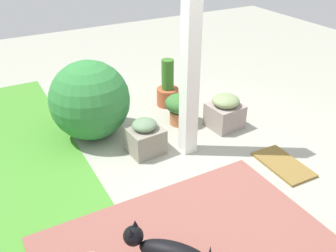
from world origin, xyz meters
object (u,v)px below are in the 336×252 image
object	(u,v)px
stone_planter_nearest	(225,112)
stone_planter_mid	(145,137)
terracotta_pot_broad	(180,107)
doormat	(283,164)
porch_pillar	(191,44)
round_shrub	(90,100)
terracotta_pot_tall	(168,89)

from	to	relation	value
stone_planter_nearest	stone_planter_mid	bearing A→B (deg)	91.37
terracotta_pot_broad	doormat	world-z (taller)	terracotta_pot_broad
porch_pillar	stone_planter_nearest	xyz separation A→B (m)	(0.25, -0.71, -1.08)
porch_pillar	round_shrub	distance (m)	1.47
round_shrub	terracotta_pot_broad	world-z (taller)	round_shrub
stone_planter_mid	terracotta_pot_broad	world-z (taller)	stone_planter_mid
terracotta_pot_tall	terracotta_pot_broad	xyz separation A→B (m)	(-0.56, 0.12, -0.00)
stone_planter_nearest	doormat	world-z (taller)	stone_planter_nearest
round_shrub	doormat	distance (m)	2.37
round_shrub	porch_pillar	bearing A→B (deg)	-135.41
stone_planter_nearest	round_shrub	world-z (taller)	round_shrub
stone_planter_mid	terracotta_pot_broad	size ratio (longest dim) A/B	1.02
porch_pillar	terracotta_pot_tall	size ratio (longest dim) A/B	3.76
stone_planter_mid	terracotta_pot_tall	size ratio (longest dim) A/B	0.61
stone_planter_nearest	doormat	bearing A→B (deg)	-176.83
porch_pillar	terracotta_pot_broad	bearing A→B (deg)	-22.57
stone_planter_mid	round_shrub	xyz separation A→B (m)	(0.65, 0.41, 0.29)
stone_planter_nearest	terracotta_pot_broad	size ratio (longest dim) A/B	1.10
stone_planter_nearest	round_shrub	distance (m)	1.71
stone_planter_nearest	terracotta_pot_tall	xyz separation A→B (m)	(0.92, 0.34, 0.03)
round_shrub	stone_planter_mid	bearing A→B (deg)	-147.84
stone_planter_mid	round_shrub	world-z (taller)	round_shrub
round_shrub	terracotta_pot_broad	distance (m)	1.17
doormat	terracotta_pot_broad	bearing A→B (deg)	20.40
stone_planter_mid	doormat	xyz separation A→B (m)	(-1.00, -1.22, -0.18)
round_shrub	terracotta_pot_tall	size ratio (longest dim) A/B	1.41
stone_planter_nearest	terracotta_pot_tall	size ratio (longest dim) A/B	0.66
round_shrub	terracotta_pot_tall	xyz separation A→B (m)	(0.30, -1.24, -0.24)
stone_planter_mid	terracotta_pot_tall	bearing A→B (deg)	-40.93
round_shrub	doormat	world-z (taller)	round_shrub
porch_pillar	doormat	world-z (taller)	porch_pillar
porch_pillar	terracotta_pot_tall	world-z (taller)	porch_pillar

